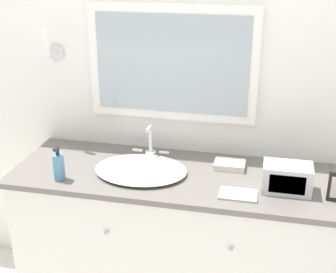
% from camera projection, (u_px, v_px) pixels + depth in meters
% --- Properties ---
extents(wall_back, '(8.00, 0.18, 2.55)m').
position_uv_depth(wall_back, '(191.00, 78.00, 2.51)').
color(wall_back, white).
rests_on(wall_back, ground_plane).
extents(vanity_counter, '(1.72, 0.60, 0.86)m').
position_uv_depth(vanity_counter, '(178.00, 244.00, 2.54)').
color(vanity_counter, silver).
rests_on(vanity_counter, ground_plane).
extents(sink_basin, '(0.47, 0.42, 0.19)m').
position_uv_depth(sink_basin, '(141.00, 169.00, 2.39)').
color(sink_basin, white).
rests_on(sink_basin, vanity_counter).
extents(soap_bottle, '(0.06, 0.06, 0.18)m').
position_uv_depth(soap_bottle, '(59.00, 167.00, 2.29)').
color(soap_bottle, teal).
rests_on(soap_bottle, vanity_counter).
extents(appliance_box, '(0.23, 0.14, 0.13)m').
position_uv_depth(appliance_box, '(287.00, 178.00, 2.19)').
color(appliance_box, '#BCBCC1').
rests_on(appliance_box, vanity_counter).
extents(hand_towel_near_sink, '(0.16, 0.11, 0.03)m').
position_uv_depth(hand_towel_near_sink, '(230.00, 165.00, 2.44)').
color(hand_towel_near_sink, silver).
rests_on(hand_towel_near_sink, vanity_counter).
extents(metal_tray, '(0.18, 0.12, 0.01)m').
position_uv_depth(metal_tray, '(238.00, 195.00, 2.17)').
color(metal_tray, '#ADADB2').
rests_on(metal_tray, vanity_counter).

